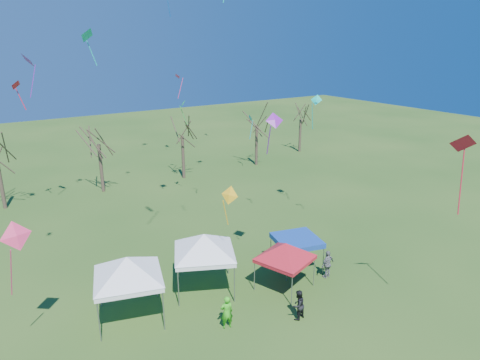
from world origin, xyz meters
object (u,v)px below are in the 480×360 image
at_px(tent_red, 285,246).
at_px(tent_blue, 297,240).
at_px(tree_5, 301,108).
at_px(person_green, 227,312).
at_px(tent_white_west, 127,261).
at_px(tree_4, 257,113).
at_px(tree_3, 182,121).
at_px(person_grey, 328,264).
at_px(tent_white_mid, 204,238).
at_px(tree_2, 97,127).
at_px(person_dark, 298,305).

bearing_deg(tent_red, tent_blue, 34.46).
relative_size(tree_5, tent_red, 2.09).
bearing_deg(person_green, tent_blue, -146.36).
relative_size(tent_blue, person_green, 1.79).
xyz_separation_m(tent_white_west, person_green, (3.74, -3.44, -2.39)).
bearing_deg(tree_5, tree_4, -166.15).
xyz_separation_m(tree_3, tent_blue, (-2.33, -21.00, -4.17)).
distance_m(tree_5, tent_red, 33.13).
bearing_deg(person_grey, tent_red, -17.59).
xyz_separation_m(tree_5, person_green, (-26.83, -25.75, -4.84)).
height_order(tree_4, tent_white_west, tree_4).
bearing_deg(tent_white_mid, tree_2, 90.09).
relative_size(tree_4, tent_red, 2.20).
height_order(tent_white_west, person_green, tent_white_west).
distance_m(tent_blue, person_grey, 2.35).
xyz_separation_m(tent_red, person_grey, (2.95, -0.49, -1.81)).
bearing_deg(person_grey, person_dark, 19.39).
bearing_deg(tree_2, tent_blue, -74.11).
distance_m(tree_3, person_green, 25.95).
bearing_deg(person_green, tree_3, -99.24).
distance_m(tent_white_west, tent_red, 8.74).
xyz_separation_m(tent_blue, person_green, (-6.82, -2.73, -1.02)).
height_order(tree_5, tent_white_west, tree_5).
bearing_deg(tree_5, tent_blue, -131.01).
height_order(tent_white_mid, tent_blue, tent_white_mid).
xyz_separation_m(tent_white_mid, tent_red, (3.93, -2.41, -0.58)).
height_order(tree_5, person_dark, tree_5).
bearing_deg(tree_2, tent_red, -80.13).
bearing_deg(tent_red, person_green, -164.79).
relative_size(tree_3, tree_5, 1.06).
bearing_deg(tent_white_west, tent_red, -14.31).
bearing_deg(tent_red, tree_4, 58.45).
xyz_separation_m(tent_white_west, tent_white_mid, (4.52, 0.25, -0.01)).
bearing_deg(person_dark, person_green, -32.45).
bearing_deg(tent_red, tree_5, 47.88).
height_order(tent_blue, person_green, tent_blue).
relative_size(tree_5, tent_white_mid, 1.72).
height_order(tree_4, person_dark, tree_4).
xyz_separation_m(tree_3, tent_white_west, (-12.89, -20.29, -2.80)).
relative_size(tent_red, tent_blue, 1.12).
relative_size(tent_red, person_grey, 2.01).
bearing_deg(tree_4, tent_white_mid, -131.49).
distance_m(tent_white_mid, tent_blue, 6.27).
relative_size(tree_4, person_dark, 4.81).
bearing_deg(tree_5, tent_white_west, -143.88).
bearing_deg(tree_3, tree_4, -0.26).
bearing_deg(person_grey, tree_5, -135.67).
xyz_separation_m(tent_blue, person_dark, (-3.36, -4.13, -1.09)).
relative_size(tree_4, tent_white_mid, 1.82).
bearing_deg(tent_blue, tent_white_mid, 170.99).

